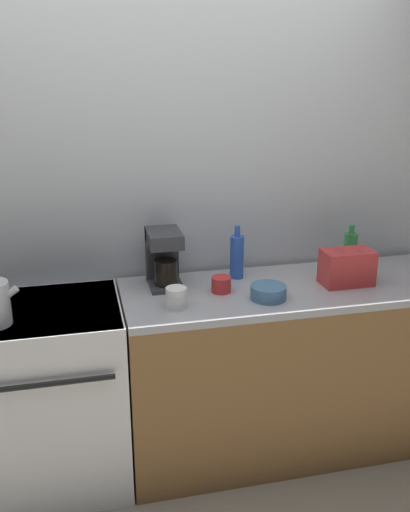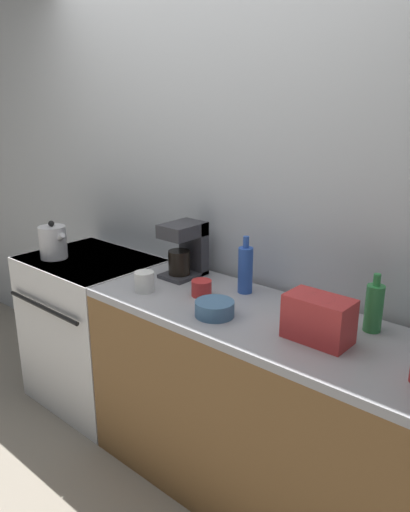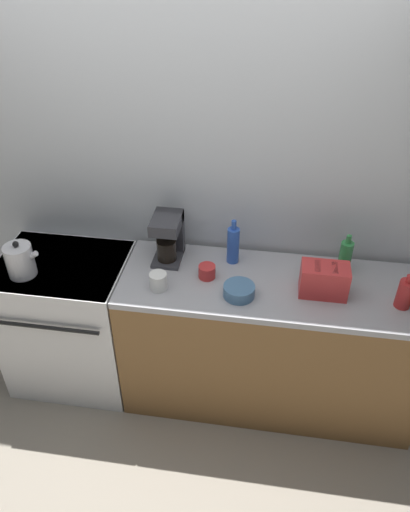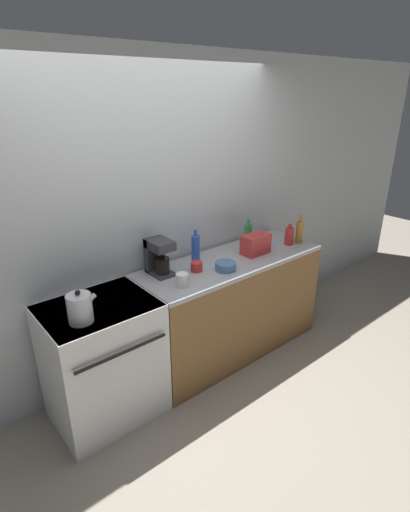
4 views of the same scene
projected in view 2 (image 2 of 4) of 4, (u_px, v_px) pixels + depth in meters
The scene contains 12 objects.
ground_plane at pixel (129, 467), 2.58m from camera, with size 12.00×12.00×0.00m, color gray.
wall_back at pixel (213, 201), 2.66m from camera, with size 8.00×0.05×2.60m.
stove at pixel (94, 329), 3.06m from camera, with size 0.77×0.64×0.93m.
counter_block at pixel (265, 412), 2.27m from camera, with size 1.75×0.61×0.93m.
kettle at pixel (53, 242), 2.91m from camera, with size 0.20×0.16×0.23m.
toaster at pixel (319, 319), 1.91m from camera, with size 0.25×0.15×0.18m.
coffee_maker at pixel (186, 247), 2.61m from camera, with size 0.16×0.23×0.29m.
bottle_blue at pixel (245, 269), 2.38m from camera, with size 0.07×0.07×0.28m.
bottle_green at pixel (374, 307), 1.99m from camera, with size 0.07×0.07×0.24m.
cup_white at pixel (144, 282), 2.42m from camera, with size 0.10×0.10×0.10m.
cup_red at pixel (202, 288), 2.36m from camera, with size 0.10×0.10×0.08m.
bowl at pixel (215, 309), 2.15m from camera, with size 0.17×0.17×0.07m.
Camera 2 is at (1.70, -1.34, 1.82)m, focal length 35.00 mm.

